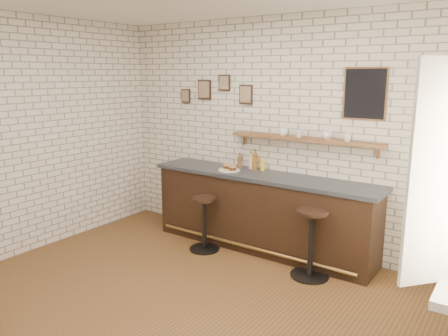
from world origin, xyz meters
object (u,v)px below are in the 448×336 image
at_px(sandwich_plate, 229,170).
at_px(shelf_cup_b, 299,134).
at_px(bitters_bottle_brown, 240,161).
at_px(shelf_cup_c, 327,135).
at_px(bitters_bottle_amber, 255,161).
at_px(condiment_bottle_yellow, 263,165).
at_px(bitters_bottle_white, 251,162).
at_px(shelf_cup_a, 283,132).
at_px(ciabatta_sandwich, 230,167).
at_px(bar_counter, 262,211).
at_px(bar_stool_left, 204,222).
at_px(bar_stool_right, 311,241).
at_px(shelf_cup_d, 347,137).

distance_m(sandwich_plate, shelf_cup_b, 1.05).
relative_size(bitters_bottle_brown, shelf_cup_c, 1.56).
xyz_separation_m(bitters_bottle_amber, condiment_bottle_yellow, (0.12, -0.00, -0.03)).
bearing_deg(bitters_bottle_white, shelf_cup_a, 0.25).
relative_size(ciabatta_sandwich, shelf_cup_a, 2.21).
distance_m(shelf_cup_a, shelf_cup_c, 0.59).
height_order(shelf_cup_b, shelf_cup_c, shelf_cup_c).
distance_m(sandwich_plate, ciabatta_sandwich, 0.05).
distance_m(sandwich_plate, shelf_cup_a, 0.88).
height_order(shelf_cup_a, shelf_cup_b, shelf_cup_a).
bearing_deg(bar_counter, shelf_cup_c, 14.59).
relative_size(bar_counter, shelf_cup_b, 34.23).
xyz_separation_m(bitters_bottle_white, condiment_bottle_yellow, (0.18, -0.00, -0.01)).
bearing_deg(sandwich_plate, ciabatta_sandwich, 0.00).
xyz_separation_m(bar_stool_left, bar_stool_right, (1.46, 0.07, 0.04)).
bearing_deg(bitters_bottle_brown, bitters_bottle_white, 0.00).
distance_m(bitters_bottle_amber, bar_stool_left, 1.06).
height_order(bar_counter, shelf_cup_d, shelf_cup_d).
bearing_deg(bar_stool_right, bitters_bottle_brown, 155.93).
xyz_separation_m(bar_counter, shelf_cup_c, (0.77, 0.20, 1.04)).
height_order(bitters_bottle_amber, bar_stool_right, bitters_bottle_amber).
distance_m(condiment_bottle_yellow, bar_stool_left, 1.08).
bearing_deg(ciabatta_sandwich, bar_stool_left, -108.40).
distance_m(ciabatta_sandwich, shelf_cup_d, 1.57).
distance_m(condiment_bottle_yellow, shelf_cup_a, 0.54).
relative_size(sandwich_plate, shelf_cup_a, 2.36).
xyz_separation_m(bar_counter, bitters_bottle_amber, (-0.23, 0.20, 0.61)).
bearing_deg(sandwich_plate, bar_stool_left, -107.01).
height_order(ciabatta_sandwich, bitters_bottle_amber, bitters_bottle_amber).
bearing_deg(bitters_bottle_brown, bitters_bottle_amber, 0.00).
xyz_separation_m(bitters_bottle_brown, bar_stool_right, (1.35, -0.60, -0.66)).
bearing_deg(shelf_cup_d, bitters_bottle_amber, -179.65).
bearing_deg(sandwich_plate, shelf_cup_d, 10.56).
xyz_separation_m(condiment_bottle_yellow, shelf_cup_d, (1.13, 0.00, 0.46)).
distance_m(condiment_bottle_yellow, shelf_cup_c, 1.00).
bearing_deg(bitters_bottle_amber, bitters_bottle_brown, -180.00).
relative_size(bitters_bottle_amber, shelf_cup_c, 2.13).
distance_m(bitters_bottle_brown, shelf_cup_b, 0.98).
height_order(sandwich_plate, bitters_bottle_brown, bitters_bottle_brown).
relative_size(bar_stool_left, shelf_cup_c, 5.58).
bearing_deg(bar_stool_right, shelf_cup_a, 139.03).
distance_m(ciabatta_sandwich, bitters_bottle_brown, 0.28).
bearing_deg(sandwich_plate, shelf_cup_c, 12.57).
relative_size(bitters_bottle_brown, shelf_cup_b, 2.21).
height_order(bitters_bottle_white, shelf_cup_a, shelf_cup_a).
bearing_deg(shelf_cup_c, bar_counter, 108.82).
distance_m(bitters_bottle_white, shelf_cup_c, 1.15).
height_order(bar_stool_right, shelf_cup_b, shelf_cup_b).
distance_m(sandwich_plate, shelf_cup_c, 1.37).
distance_m(bar_counter, shelf_cup_d, 1.47).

